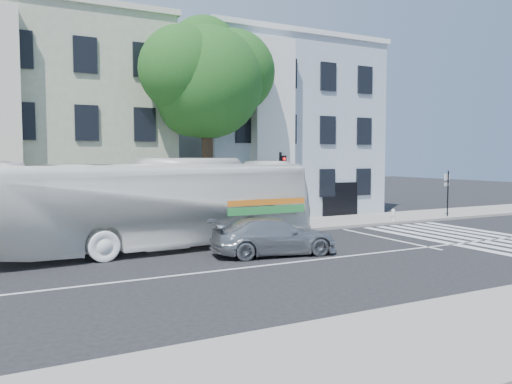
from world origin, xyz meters
TOP-DOWN VIEW (x-y plane):
  - ground at (0.00, 0.00)m, footprint 120.00×120.00m
  - sidewalk_far at (0.00, 8.00)m, footprint 80.00×4.00m
  - sidewalk_near at (0.00, -8.00)m, footprint 80.00×4.00m
  - building_left at (-7.00, 15.00)m, footprint 12.00×10.00m
  - building_right at (7.00, 15.00)m, footprint 12.00×10.00m
  - street_tree at (0.06, 8.74)m, footprint 7.30×5.90m
  - bus at (-3.67, 4.80)m, footprint 4.17×13.59m
  - sedan at (-0.03, 1.58)m, footprint 2.81×5.18m
  - hedge at (-3.39, 6.64)m, footprint 8.54×1.88m
  - traffic_signal at (2.84, 5.95)m, footprint 0.42×0.52m
  - fire_hydrant at (10.37, 6.30)m, footprint 0.40×0.28m
  - far_sign_pole at (15.00, 6.64)m, footprint 0.50×0.20m

SIDE VIEW (x-z plane):
  - ground at x=0.00m, z-range 0.00..0.00m
  - sidewalk_far at x=0.00m, z-range 0.00..0.15m
  - sidewalk_near at x=0.00m, z-range 0.00..0.15m
  - hedge at x=-3.39m, z-range 0.15..0.85m
  - fire_hydrant at x=10.37m, z-range 0.16..0.86m
  - sedan at x=-0.03m, z-range 0.00..1.43m
  - bus at x=-3.67m, z-range 0.00..3.73m
  - far_sign_pole at x=15.00m, z-range 0.50..3.29m
  - traffic_signal at x=2.84m, z-range 0.59..4.60m
  - building_left at x=-7.00m, z-range 0.00..11.00m
  - building_right at x=7.00m, z-range 0.00..11.00m
  - street_tree at x=0.06m, z-range 2.28..13.38m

